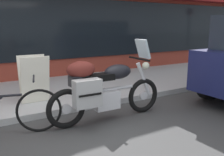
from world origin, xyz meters
name	(u,v)px	position (x,y,z in m)	size (l,w,h in m)	color
ground_plane	(91,138)	(0.00, 0.00, 0.00)	(80.00, 80.00, 0.00)	#3D3D3D
touring_motorcycle	(102,88)	(0.47, 0.49, 0.61)	(2.21, 0.66, 1.41)	black
parked_bicycle	(3,112)	(-1.10, 0.73, 0.38)	(1.70, 0.57, 0.94)	black
sandwich_board_sign	(34,79)	(-0.36, 1.85, 0.60)	(0.55, 0.41, 0.94)	silver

